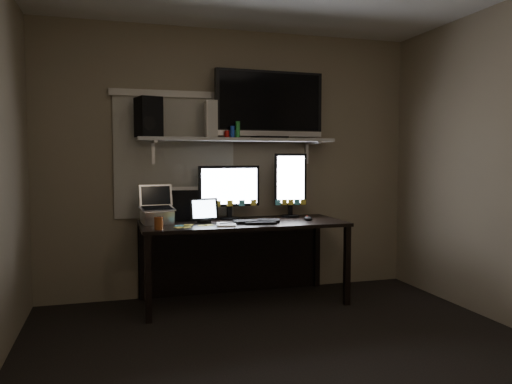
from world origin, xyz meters
name	(u,v)px	position (x,y,z in m)	size (l,w,h in m)	color
floor	(301,365)	(0.00, 0.00, 0.00)	(3.60, 3.60, 0.00)	black
back_wall	(233,163)	(0.00, 1.80, 1.25)	(3.60, 3.60, 0.00)	#7A6D57
window_blinds	(175,158)	(-0.55, 1.79, 1.30)	(1.10, 0.02, 1.10)	beige
desk	(239,239)	(0.00, 1.55, 0.55)	(1.80, 0.75, 0.73)	black
wall_shelf	(237,140)	(0.00, 1.62, 1.46)	(1.80, 0.35, 0.03)	#ABAAA6
monitor_landscape	(229,192)	(-0.08, 1.63, 0.98)	(0.58, 0.06, 0.51)	black
monitor_portrait	(290,185)	(0.53, 1.64, 1.04)	(0.31, 0.06, 0.62)	black
keyboard	(257,221)	(0.10, 1.32, 0.74)	(0.41, 0.16, 0.03)	black
mouse	(308,218)	(0.59, 1.34, 0.75)	(0.07, 0.11, 0.04)	black
notepad	(226,224)	(-0.19, 1.24, 0.74)	(0.16, 0.23, 0.01)	white
tablet	(204,211)	(-0.35, 1.44, 0.84)	(0.25, 0.10, 0.22)	black
file_sorter	(185,204)	(-0.48, 1.65, 0.88)	(0.23, 0.11, 0.30)	black
laptop	(157,205)	(-0.75, 1.51, 0.89)	(0.29, 0.23, 0.33)	silver
cup	(159,223)	(-0.77, 1.14, 0.78)	(0.07, 0.07, 0.10)	brown
sticky_notes	(194,225)	(-0.46, 1.30, 0.73)	(0.32, 0.24, 0.00)	gold
tv	(270,105)	(0.32, 1.64, 1.79)	(1.05, 0.19, 0.63)	black
game_console	(210,120)	(-0.26, 1.61, 1.64)	(0.08, 0.27, 0.32)	beige
speaker	(148,117)	(-0.80, 1.60, 1.65)	(0.19, 0.23, 0.34)	black
bottles	(232,129)	(-0.06, 1.54, 1.56)	(0.24, 0.06, 0.15)	#A50F0C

